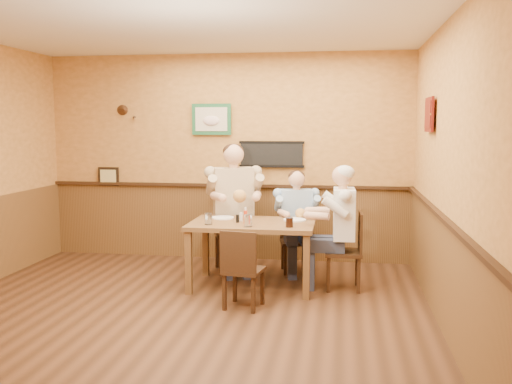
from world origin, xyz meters
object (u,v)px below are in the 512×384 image
chair_right_end (343,251)px  chair_back_right (296,240)px  water_glass_left (208,219)px  hot_sauce_bottle (245,216)px  chair_back_left (234,231)px  dining_table (252,230)px  pepper_shaker (237,219)px  water_glass_mid (248,221)px  diner_tan_shirt (233,214)px  chair_near_side (244,268)px  cola_tumbler (289,222)px  diner_white_elder (344,234)px  diner_blue_polo (296,227)px  salt_shaker (241,217)px

chair_right_end → chair_back_right: bearing=-140.2°
water_glass_left → hot_sauce_bottle: size_ratio=0.75×
chair_back_left → chair_back_right: (0.79, 0.03, -0.10)m
dining_table → chair_right_end: 1.05m
chair_back_right → pepper_shaker: pepper_shaker is taller
water_glass_mid → chair_back_right: bearing=67.2°
pepper_shaker → diner_tan_shirt: bearing=104.3°
dining_table → chair_back_right: chair_back_right is taller
chair_near_side → diner_tan_shirt: (-0.39, 1.45, 0.32)m
water_glass_mid → cola_tumbler: (0.44, 0.04, -0.01)m
chair_right_end → diner_white_elder: 0.19m
pepper_shaker → diner_blue_polo: bearing=53.0°
diner_white_elder → cola_tumbler: (-0.58, -0.33, 0.17)m
diner_white_elder → water_glass_left: 1.52m
dining_table → hot_sauce_bottle: hot_sauce_bottle is taller
chair_right_end → pepper_shaker: bearing=-85.7°
cola_tumbler → hot_sauce_bottle: bearing=163.7°
chair_right_end → chair_near_side: bearing=-52.2°
diner_white_elder → cola_tumbler: diner_white_elder is taller
dining_table → diner_tan_shirt: (-0.35, 0.71, 0.06)m
chair_back_left → chair_near_side: 1.51m
diner_white_elder → dining_table: bearing=-87.5°
diner_tan_shirt → pepper_shaker: diner_tan_shirt is taller
diner_white_elder → pepper_shaker: size_ratio=14.10×
chair_near_side → water_glass_mid: (-0.03, 0.45, 0.41)m
diner_blue_polo → salt_shaker: diner_blue_polo is taller
chair_near_side → pepper_shaker: pepper_shaker is taller
chair_right_end → salt_shaker: 1.22m
chair_near_side → dining_table: bearing=-78.4°
chair_back_left → water_glass_left: chair_back_left is taller
cola_tumbler → pepper_shaker: bearing=161.3°
chair_back_right → diner_white_elder: (0.59, -0.66, 0.22)m
diner_tan_shirt → diner_white_elder: (1.38, -0.63, -0.10)m
chair_back_left → cola_tumbler: (0.80, -0.96, 0.30)m
chair_back_right → pepper_shaker: bearing=-139.2°
chair_back_right → pepper_shaker: (-0.60, -0.79, 0.39)m
chair_back_right → diner_blue_polo: bearing=0.0°
diner_white_elder → hot_sauce_bottle: diner_white_elder is taller
chair_right_end → diner_tan_shirt: bearing=-116.4°
cola_tumbler → diner_white_elder: bearing=29.8°
hot_sauce_bottle → diner_white_elder: bearing=9.7°
diner_blue_polo → water_glass_left: size_ratio=9.19×
dining_table → chair_back_left: chair_back_left is taller
water_glass_left → salt_shaker: water_glass_left is taller
diner_tan_shirt → diner_white_elder: 1.52m
chair_back_right → salt_shaker: 0.98m
chair_right_end → hot_sauce_bottle: hot_sauce_bottle is taller
chair_near_side → diner_white_elder: 1.31m
dining_table → salt_shaker: 0.21m
chair_back_left → pepper_shaker: size_ratio=11.37×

